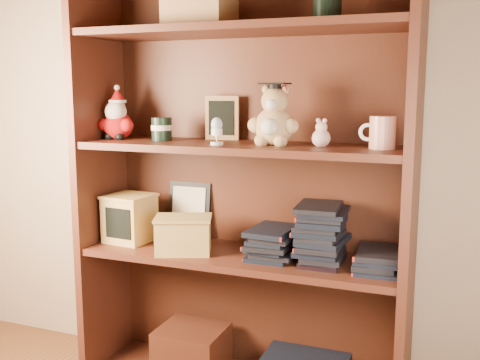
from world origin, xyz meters
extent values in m
cube|color=tan|center=(0.00, 1.50, 1.25)|extent=(3.00, 0.04, 2.50)
cube|color=#4C2215|center=(-0.61, 1.30, 0.80)|extent=(0.03, 0.35, 1.60)
cube|color=#4C2215|center=(0.56, 1.30, 0.80)|extent=(0.03, 0.35, 1.60)
cube|color=#462013|center=(-0.02, 1.47, 0.80)|extent=(1.20, 0.02, 1.60)
cube|color=#4C2215|center=(-0.02, 1.30, 1.34)|extent=(1.14, 0.33, 0.02)
cube|color=#462013|center=(-0.22, 1.30, 0.14)|extent=(0.25, 0.22, 0.18)
cube|color=#9E7547|center=(-0.17, 1.30, 1.41)|extent=(0.22, 0.18, 0.12)
cylinder|color=black|center=(0.28, 1.30, 1.41)|extent=(0.09, 0.09, 0.11)
cube|color=#4C2215|center=(-0.02, 1.30, 0.54)|extent=(1.14, 0.33, 0.02)
cube|color=#4C2215|center=(-0.02, 1.30, 0.94)|extent=(1.14, 0.33, 0.02)
sphere|color=#A50F0F|center=(-0.52, 1.30, 1.00)|extent=(0.11, 0.11, 0.11)
sphere|color=#A50F0F|center=(-0.57, 1.29, 1.00)|extent=(0.05, 0.05, 0.05)
sphere|color=#A50F0F|center=(-0.47, 1.29, 1.00)|extent=(0.05, 0.05, 0.05)
sphere|color=black|center=(-0.54, 1.28, 0.96)|extent=(0.04, 0.04, 0.04)
sphere|color=black|center=(-0.50, 1.28, 0.96)|extent=(0.04, 0.04, 0.04)
sphere|color=white|center=(-0.52, 1.29, 1.05)|extent=(0.08, 0.08, 0.08)
sphere|color=#D8B293|center=(-0.52, 1.30, 1.07)|extent=(0.06, 0.06, 0.06)
cone|color=#A50F0F|center=(-0.52, 1.30, 1.12)|extent=(0.06, 0.06, 0.05)
sphere|color=white|center=(-0.52, 1.30, 1.14)|extent=(0.02, 0.02, 0.02)
cylinder|color=white|center=(-0.52, 1.30, 1.09)|extent=(0.07, 0.07, 0.01)
cylinder|color=black|center=(-0.33, 1.30, 0.99)|extent=(0.07, 0.07, 0.09)
cylinder|color=beige|center=(-0.33, 1.30, 1.00)|extent=(0.08, 0.08, 0.02)
cube|color=#9E7547|center=(-0.14, 1.42, 1.03)|extent=(0.13, 0.04, 0.16)
cube|color=black|center=(-0.14, 1.41, 1.03)|extent=(0.10, 0.02, 0.13)
cube|color=#9E7547|center=(-0.14, 1.45, 0.96)|extent=(0.06, 0.06, 0.01)
cylinder|color=white|center=(-0.08, 1.23, 0.96)|extent=(0.04, 0.04, 0.01)
cone|color=white|center=(-0.08, 1.23, 0.98)|extent=(0.02, 0.02, 0.03)
cylinder|color=white|center=(-0.08, 1.23, 0.99)|extent=(0.04, 0.04, 0.02)
ellipsoid|color=silver|center=(-0.08, 1.23, 1.02)|extent=(0.04, 0.04, 0.05)
sphere|color=tan|center=(0.10, 1.30, 1.01)|extent=(0.13, 0.13, 0.13)
sphere|color=white|center=(0.10, 1.25, 1.02)|extent=(0.06, 0.06, 0.06)
sphere|color=tan|center=(0.04, 1.29, 1.02)|extent=(0.05, 0.05, 0.05)
sphere|color=tan|center=(0.17, 1.29, 1.02)|extent=(0.05, 0.05, 0.05)
sphere|color=tan|center=(0.07, 1.27, 0.97)|extent=(0.05, 0.05, 0.05)
sphere|color=tan|center=(0.14, 1.27, 0.97)|extent=(0.05, 0.05, 0.05)
sphere|color=tan|center=(0.10, 1.30, 1.10)|extent=(0.09, 0.09, 0.09)
sphere|color=white|center=(0.10, 1.27, 1.09)|extent=(0.04, 0.04, 0.04)
sphere|color=tan|center=(0.07, 1.31, 1.14)|extent=(0.03, 0.03, 0.03)
sphere|color=tan|center=(0.14, 1.31, 1.14)|extent=(0.03, 0.03, 0.03)
cylinder|color=black|center=(0.10, 1.30, 1.15)|extent=(0.04, 0.04, 0.02)
cube|color=black|center=(0.10, 1.30, 1.16)|extent=(0.09, 0.09, 0.01)
cylinder|color=#A50F0F|center=(0.15, 1.29, 1.15)|extent=(0.00, 0.04, 0.03)
sphere|color=beige|center=(0.27, 1.30, 0.98)|extent=(0.06, 0.06, 0.06)
sphere|color=beige|center=(0.27, 1.30, 1.01)|extent=(0.04, 0.04, 0.04)
sphere|color=beige|center=(0.26, 1.30, 1.04)|extent=(0.02, 0.02, 0.02)
sphere|color=beige|center=(0.28, 1.30, 1.04)|extent=(0.02, 0.02, 0.02)
cylinder|color=silver|center=(0.47, 1.30, 1.00)|extent=(0.08, 0.08, 0.10)
torus|color=white|center=(0.42, 1.30, 1.00)|extent=(0.06, 0.01, 0.06)
cube|color=black|center=(-0.29, 1.45, 0.66)|extent=(0.18, 0.04, 0.22)
cube|color=beige|center=(-0.29, 1.44, 0.66)|extent=(0.14, 0.03, 0.19)
cube|color=tan|center=(-0.48, 1.30, 0.64)|extent=(0.17, 0.17, 0.18)
cube|color=black|center=(-0.48, 1.22, 0.64)|extent=(0.12, 0.01, 0.12)
cube|color=tan|center=(-0.48, 1.30, 0.73)|extent=(0.18, 0.18, 0.01)
cube|color=tan|center=(-0.22, 1.24, 0.61)|extent=(0.23, 0.20, 0.13)
cube|color=black|center=(-0.22, 1.17, 0.61)|extent=(0.14, 0.06, 0.08)
cube|color=tan|center=(-0.22, 1.24, 0.68)|extent=(0.24, 0.21, 0.01)
cube|color=black|center=(0.11, 1.30, 0.56)|extent=(0.14, 0.20, 0.02)
cube|color=black|center=(0.11, 1.30, 0.57)|extent=(0.14, 0.20, 0.02)
cube|color=black|center=(0.11, 1.30, 0.59)|extent=(0.14, 0.20, 0.02)
cube|color=black|center=(0.11, 1.30, 0.61)|extent=(0.14, 0.20, 0.02)
cube|color=black|center=(0.11, 1.30, 0.62)|extent=(0.14, 0.20, 0.02)
cube|color=black|center=(0.11, 1.30, 0.64)|extent=(0.14, 0.20, 0.02)
cube|color=black|center=(0.11, 1.30, 0.65)|extent=(0.14, 0.20, 0.02)
cube|color=black|center=(0.28, 1.30, 0.56)|extent=(0.14, 0.20, 0.02)
cube|color=black|center=(0.28, 1.30, 0.57)|extent=(0.14, 0.20, 0.02)
cube|color=black|center=(0.28, 1.30, 0.59)|extent=(0.14, 0.20, 0.02)
cube|color=black|center=(0.28, 1.30, 0.61)|extent=(0.14, 0.20, 0.02)
cube|color=black|center=(0.28, 1.30, 0.62)|extent=(0.14, 0.20, 0.02)
cube|color=black|center=(0.28, 1.30, 0.64)|extent=(0.14, 0.20, 0.02)
cube|color=black|center=(0.28, 1.30, 0.65)|extent=(0.14, 0.20, 0.02)
cube|color=black|center=(0.28, 1.30, 0.67)|extent=(0.14, 0.20, 0.02)
cube|color=black|center=(0.28, 1.30, 0.69)|extent=(0.14, 0.20, 0.02)
cube|color=black|center=(0.28, 1.30, 0.70)|extent=(0.14, 0.20, 0.02)
cube|color=black|center=(0.28, 1.30, 0.72)|extent=(0.14, 0.20, 0.02)
cube|color=black|center=(0.28, 1.30, 0.73)|extent=(0.14, 0.20, 0.02)
cube|color=black|center=(0.46, 1.30, 0.56)|extent=(0.14, 0.20, 0.02)
cube|color=black|center=(0.46, 1.30, 0.57)|extent=(0.14, 0.20, 0.02)
cube|color=black|center=(0.46, 1.30, 0.59)|extent=(0.14, 0.20, 0.02)
cube|color=black|center=(0.46, 1.30, 0.61)|extent=(0.14, 0.20, 0.02)
camera|label=1|loc=(0.70, -0.52, 1.14)|focal=42.00mm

